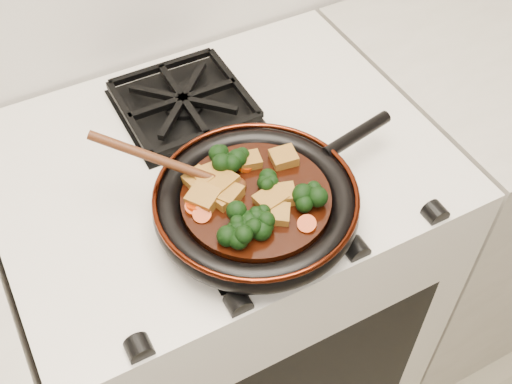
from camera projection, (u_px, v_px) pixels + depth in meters
name	position (u px, v px, depth m)	size (l,w,h in m)	color
stove	(226.00, 295.00, 1.45)	(0.76, 0.60, 0.90)	silver
burner_grate_front	(255.00, 207.00, 1.01)	(0.23, 0.23, 0.03)	black
burner_grate_back	(183.00, 103.00, 1.18)	(0.23, 0.23, 0.03)	black
skillet	(257.00, 202.00, 0.98)	(0.44, 0.32, 0.05)	black
braising_sauce	(256.00, 201.00, 0.98)	(0.23, 0.23, 0.02)	black
tofu_cube_0	(282.00, 195.00, 0.96)	(0.04, 0.03, 0.02)	#936322
tofu_cube_1	(271.00, 201.00, 0.95)	(0.04, 0.04, 0.02)	#936322
tofu_cube_2	(204.00, 198.00, 0.96)	(0.04, 0.04, 0.02)	#936322
tofu_cube_3	(221.00, 183.00, 0.98)	(0.04, 0.04, 0.02)	#936322
tofu_cube_4	(227.00, 195.00, 0.96)	(0.04, 0.04, 0.02)	#936322
tofu_cube_5	(249.00, 161.00, 1.01)	(0.03, 0.03, 0.02)	#936322
tofu_cube_6	(206.00, 179.00, 0.98)	(0.04, 0.04, 0.02)	#936322
tofu_cube_7	(284.00, 158.00, 1.01)	(0.04, 0.04, 0.02)	#936322
tofu_cube_8	(216.00, 177.00, 0.98)	(0.04, 0.04, 0.02)	#936322
tofu_cube_9	(279.00, 214.00, 0.94)	(0.03, 0.03, 0.02)	#936322
tofu_cube_10	(199.00, 181.00, 0.98)	(0.04, 0.04, 0.02)	#936322
tofu_cube_11	(223.00, 198.00, 0.96)	(0.03, 0.03, 0.02)	#936322
broccoli_floret_0	(309.00, 197.00, 0.95)	(0.06, 0.06, 0.06)	black
broccoli_floret_1	(244.00, 232.00, 0.91)	(0.06, 0.06, 0.05)	black
broccoli_floret_2	(268.00, 183.00, 0.98)	(0.06, 0.06, 0.05)	black
broccoli_floret_3	(265.00, 221.00, 0.92)	(0.06, 0.06, 0.05)	black
broccoli_floret_4	(245.00, 217.00, 0.93)	(0.06, 0.06, 0.06)	black
broccoli_floret_5	(237.00, 236.00, 0.91)	(0.06, 0.06, 0.05)	black
broccoli_floret_6	(237.00, 163.00, 1.00)	(0.06, 0.06, 0.05)	black
broccoli_floret_7	(223.00, 160.00, 1.00)	(0.06, 0.06, 0.06)	black
carrot_coin_0	(245.00, 165.00, 1.00)	(0.03, 0.03, 0.01)	#B93005
carrot_coin_1	(195.00, 207.00, 0.95)	(0.03, 0.03, 0.01)	#B93005
carrot_coin_2	(307.00, 224.00, 0.93)	(0.03, 0.03, 0.01)	#B93005
carrot_coin_3	(202.00, 215.00, 0.94)	(0.03, 0.03, 0.01)	#B93005
carrot_coin_4	(195.00, 205.00, 0.95)	(0.03, 0.03, 0.01)	#B93005
mushroom_slice_0	(239.00, 236.00, 0.91)	(0.03, 0.03, 0.01)	#7B6147
mushroom_slice_1	(237.00, 157.00, 1.01)	(0.03, 0.03, 0.01)	#7B6147
mushroom_slice_2	(202.00, 188.00, 0.97)	(0.04, 0.04, 0.01)	#7B6147
wooden_spoon	(191.00, 171.00, 0.97)	(0.13, 0.11, 0.22)	#49230F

